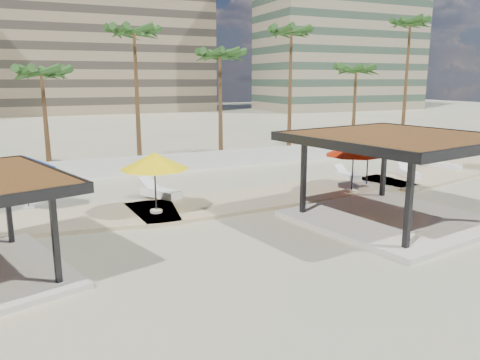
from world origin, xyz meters
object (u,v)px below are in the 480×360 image
object	(u,v)px
umbrella_c	(354,149)
lounger_c	(445,165)
lounger_b	(347,175)
lounger_d	(408,172)
lounger_a	(160,192)
pavilion_central	(395,170)

from	to	relation	value
umbrella_c	lounger_c	world-z (taller)	umbrella_c
umbrella_c	lounger_b	xyz separation A→B (m)	(1.93, 2.96, -2.13)
lounger_b	lounger_d	size ratio (longest dim) A/B	0.87
lounger_a	lounger_d	world-z (taller)	lounger_a
lounger_a	lounger_b	world-z (taller)	lounger_a
pavilion_central	lounger_b	xyz separation A→B (m)	(3.29, 7.54, -1.93)
lounger_b	lounger_c	xyz separation A→B (m)	(7.99, -0.04, 0.02)
pavilion_central	lounger_b	world-z (taller)	pavilion_central
lounger_a	lounger_c	world-z (taller)	lounger_a
lounger_b	lounger_c	world-z (taller)	lounger_c
lounger_a	lounger_b	bearing A→B (deg)	-120.33
pavilion_central	umbrella_c	bearing A→B (deg)	63.29
umbrella_c	lounger_d	bearing A→B (deg)	19.36
lounger_a	lounger_d	bearing A→B (deg)	-123.27
umbrella_c	lounger_b	size ratio (longest dim) A/B	1.85
umbrella_c	lounger_b	distance (m)	4.13
pavilion_central	lounger_c	distance (m)	13.69
umbrella_c	lounger_b	bearing A→B (deg)	56.83
lounger_c	lounger_a	bearing A→B (deg)	77.35
pavilion_central	lounger_d	bearing A→B (deg)	32.31
pavilion_central	lounger_c	xyz separation A→B (m)	(11.29, 7.50, -1.91)
pavilion_central	lounger_c	size ratio (longest dim) A/B	3.88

